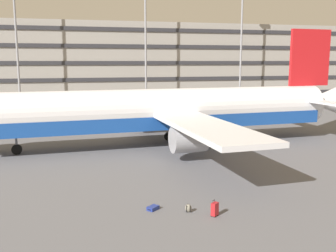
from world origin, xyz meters
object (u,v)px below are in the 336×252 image
Objects in this scene: suitcase_purple at (215,209)px; backpack_red at (188,208)px; airliner at (164,111)px; suitcase_scuffed at (153,208)px.

backpack_red is (-1.20, 0.89, -0.18)m from suitcase_purple.
airliner is 17.34m from suitcase_scuffed.
airliner is 47.32× the size of suitcase_purple.
backpack_red is at bearing -22.99° from suitcase_scuffed.
suitcase_scuffed is (-4.51, -16.42, -3.23)m from airliner.
suitcase_purple is 3.45m from suitcase_scuffed.
airliner is 82.46× the size of backpack_red.
suitcase_scuffed is at bearing 151.15° from suitcase_purple.
suitcase_scuffed is at bearing -105.36° from airliner.
suitcase_purple is 1.14× the size of suitcase_scuffed.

